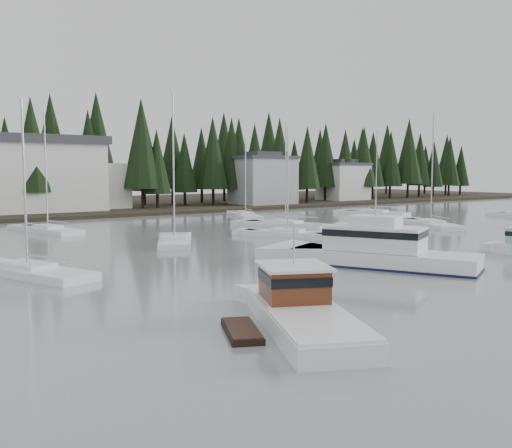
{
  "coord_description": "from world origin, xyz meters",
  "views": [
    {
      "loc": [
        -24.83,
        -3.5,
        6.31
      ],
      "look_at": [
        -0.69,
        29.65,
        2.5
      ],
      "focal_mm": 40.0,
      "sensor_mm": 36.0,
      "label": 1
    }
  ],
  "objects_px": {
    "house_east_b": "(343,181)",
    "sailboat_4": "(28,274)",
    "house_east_a": "(263,179)",
    "sailboat_3": "(376,214)",
    "harbor_inn": "(28,175)",
    "lobster_boat_brown": "(300,315)",
    "cabin_cruiser_center": "(381,255)",
    "sailboat_7": "(285,226)",
    "sailboat_2": "(48,232)",
    "sailboat_6": "(431,226)",
    "runabout_1": "(350,240)",
    "sailboat_1": "(175,243)",
    "sailboat_5": "(246,217)",
    "sailboat_8": "(287,236)"
  },
  "relations": [
    {
      "from": "house_east_b",
      "to": "sailboat_5",
      "type": "bearing_deg",
      "value": -152.61
    },
    {
      "from": "harbor_inn",
      "to": "lobster_boat_brown",
      "type": "bearing_deg",
      "value": -95.97
    },
    {
      "from": "sailboat_3",
      "to": "sailboat_4",
      "type": "distance_m",
      "value": 57.17
    },
    {
      "from": "sailboat_7",
      "to": "sailboat_1",
      "type": "bearing_deg",
      "value": 91.1
    },
    {
      "from": "cabin_cruiser_center",
      "to": "sailboat_7",
      "type": "bearing_deg",
      "value": -51.41
    },
    {
      "from": "sailboat_7",
      "to": "sailboat_2",
      "type": "bearing_deg",
      "value": 48.04
    },
    {
      "from": "sailboat_4",
      "to": "sailboat_5",
      "type": "distance_m",
      "value": 45.23
    },
    {
      "from": "house_east_a",
      "to": "runabout_1",
      "type": "bearing_deg",
      "value": -117.82
    },
    {
      "from": "house_east_a",
      "to": "sailboat_8",
      "type": "height_order",
      "value": "sailboat_8"
    },
    {
      "from": "harbor_inn",
      "to": "cabin_cruiser_center",
      "type": "relative_size",
      "value": 2.35
    },
    {
      "from": "house_east_b",
      "to": "sailboat_6",
      "type": "bearing_deg",
      "value": -123.5
    },
    {
      "from": "house_east_a",
      "to": "runabout_1",
      "type": "xyz_separation_m",
      "value": [
        -23.82,
        -45.16,
        -4.77
      ]
    },
    {
      "from": "house_east_a",
      "to": "sailboat_8",
      "type": "relative_size",
      "value": 0.96
    },
    {
      "from": "sailboat_7",
      "to": "sailboat_3",
      "type": "bearing_deg",
      "value": -93.58
    },
    {
      "from": "sailboat_1",
      "to": "house_east_a",
      "type": "bearing_deg",
      "value": -16.43
    },
    {
      "from": "sailboat_8",
      "to": "sailboat_4",
      "type": "bearing_deg",
      "value": 75.0
    },
    {
      "from": "cabin_cruiser_center",
      "to": "sailboat_8",
      "type": "xyz_separation_m",
      "value": [
        6.04,
        17.18,
        -0.72
      ]
    },
    {
      "from": "sailboat_6",
      "to": "runabout_1",
      "type": "xyz_separation_m",
      "value": [
        -17.59,
        -4.5,
        0.07
      ]
    },
    {
      "from": "cabin_cruiser_center",
      "to": "harbor_inn",
      "type": "bearing_deg",
      "value": -19.2
    },
    {
      "from": "cabin_cruiser_center",
      "to": "sailboat_8",
      "type": "bearing_deg",
      "value": -45.07
    },
    {
      "from": "runabout_1",
      "to": "cabin_cruiser_center",
      "type": "bearing_deg",
      "value": 124.34
    },
    {
      "from": "lobster_boat_brown",
      "to": "sailboat_2",
      "type": "relative_size",
      "value": 0.71
    },
    {
      "from": "sailboat_5",
      "to": "sailboat_2",
      "type": "bearing_deg",
      "value": 120.78
    },
    {
      "from": "sailboat_7",
      "to": "sailboat_5",
      "type": "bearing_deg",
      "value": -35.43
    },
    {
      "from": "lobster_boat_brown",
      "to": "house_east_b",
      "type": "bearing_deg",
      "value": -20.54
    },
    {
      "from": "sailboat_2",
      "to": "lobster_boat_brown",
      "type": "bearing_deg",
      "value": 164.09
    },
    {
      "from": "sailboat_7",
      "to": "cabin_cruiser_center",
      "type": "bearing_deg",
      "value": 135.08
    },
    {
      "from": "sailboat_1",
      "to": "runabout_1",
      "type": "xyz_separation_m",
      "value": [
        13.94,
        -7.3,
        0.05
      ]
    },
    {
      "from": "house_east_b",
      "to": "cabin_cruiser_center",
      "type": "distance_m",
      "value": 79.46
    },
    {
      "from": "house_east_b",
      "to": "sailboat_4",
      "type": "height_order",
      "value": "sailboat_4"
    },
    {
      "from": "cabin_cruiser_center",
      "to": "sailboat_5",
      "type": "xyz_separation_m",
      "value": [
        15.87,
        38.31,
        -0.73
      ]
    },
    {
      "from": "sailboat_3",
      "to": "sailboat_4",
      "type": "relative_size",
      "value": 1.13
    },
    {
      "from": "sailboat_5",
      "to": "sailboat_6",
      "type": "height_order",
      "value": "sailboat_6"
    },
    {
      "from": "house_east_a",
      "to": "cabin_cruiser_center",
      "type": "relative_size",
      "value": 0.84
    },
    {
      "from": "sailboat_2",
      "to": "runabout_1",
      "type": "xyz_separation_m",
      "value": [
        19.93,
        -23.72,
        0.06
      ]
    },
    {
      "from": "sailboat_4",
      "to": "sailboat_8",
      "type": "bearing_deg",
      "value": -95.67
    },
    {
      "from": "harbor_inn",
      "to": "sailboat_6",
      "type": "xyz_separation_m",
      "value": [
        32.72,
        -45.0,
        -5.72
      ]
    },
    {
      "from": "house_east_a",
      "to": "sailboat_7",
      "type": "xyz_separation_m",
      "value": [
        -20.16,
        -31.34,
        -4.85
      ]
    },
    {
      "from": "cabin_cruiser_center",
      "to": "sailboat_2",
      "type": "height_order",
      "value": "sailboat_2"
    },
    {
      "from": "sailboat_1",
      "to": "sailboat_4",
      "type": "height_order",
      "value": "sailboat_1"
    },
    {
      "from": "sailboat_1",
      "to": "sailboat_2",
      "type": "relative_size",
      "value": 0.98
    },
    {
      "from": "lobster_boat_brown",
      "to": "sailboat_7",
      "type": "relative_size",
      "value": 0.78
    },
    {
      "from": "sailboat_6",
      "to": "runabout_1",
      "type": "relative_size",
      "value": 1.89
    },
    {
      "from": "lobster_boat_brown",
      "to": "sailboat_5",
      "type": "xyz_separation_m",
      "value": [
        29.93,
        46.54,
        -0.47
      ]
    },
    {
      "from": "harbor_inn",
      "to": "sailboat_1",
      "type": "xyz_separation_m",
      "value": [
        1.19,
        -42.19,
        -5.7
      ]
    },
    {
      "from": "sailboat_5",
      "to": "harbor_inn",
      "type": "bearing_deg",
      "value": 69.02
    },
    {
      "from": "sailboat_2",
      "to": "sailboat_3",
      "type": "bearing_deg",
      "value": -107.56
    },
    {
      "from": "runabout_1",
      "to": "sailboat_1",
      "type": "bearing_deg",
      "value": 43.74
    },
    {
      "from": "runabout_1",
      "to": "lobster_boat_brown",
      "type": "bearing_deg",
      "value": 112.06
    },
    {
      "from": "house_east_a",
      "to": "sailboat_3",
      "type": "xyz_separation_m",
      "value": [
        1.54,
        -25.28,
        -4.84
      ]
    }
  ]
}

